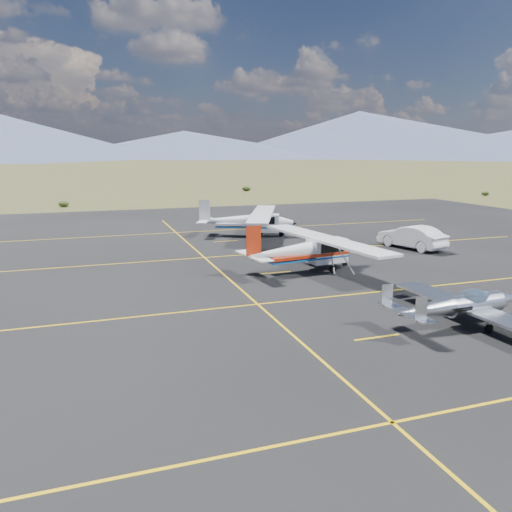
{
  "coord_description": "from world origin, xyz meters",
  "views": [
    {
      "loc": [
        -13.32,
        -19.22,
        7.1
      ],
      "look_at": [
        -4.96,
        5.28,
        1.6
      ],
      "focal_mm": 35.0,
      "sensor_mm": 36.0,
      "label": 1
    }
  ],
  "objects": [
    {
      "name": "ground",
      "position": [
        0.0,
        0.0,
        0.0
      ],
      "size": [
        1600.0,
        1600.0,
        0.0
      ],
      "primitive_type": "plane",
      "color": "#383D1C",
      "rests_on": "ground"
    },
    {
      "name": "apron",
      "position": [
        0.0,
        7.0,
        0.0
      ],
      "size": [
        72.0,
        72.0,
        0.02
      ],
      "primitive_type": "cube",
      "color": "black",
      "rests_on": "ground"
    },
    {
      "name": "aircraft_low_wing",
      "position": [
        0.94,
        -3.44,
        0.87
      ],
      "size": [
        5.99,
        8.35,
        1.81
      ],
      "rotation": [
        0.0,
        0.0,
        0.06
      ],
      "color": "silver",
      "rests_on": "apron"
    },
    {
      "name": "aircraft_cessna",
      "position": [
        -1.01,
        7.29,
        1.32
      ],
      "size": [
        7.14,
        11.8,
        2.97
      ],
      "rotation": [
        0.0,
        0.0,
        0.14
      ],
      "color": "white",
      "rests_on": "apron"
    },
    {
      "name": "aircraft_plain",
      "position": [
        -0.57,
        20.23,
        1.34
      ],
      "size": [
        8.66,
        11.57,
        3.03
      ],
      "rotation": [
        0.0,
        0.0,
        -0.41
      ],
      "color": "white",
      "rests_on": "apron"
    },
    {
      "name": "sedan",
      "position": [
        9.2,
        11.27,
        0.86
      ],
      "size": [
        3.09,
        5.46,
        1.7
      ],
      "primitive_type": "imported",
      "rotation": [
        0.0,
        0.0,
        3.41
      ],
      "color": "white",
      "rests_on": "apron"
    }
  ]
}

